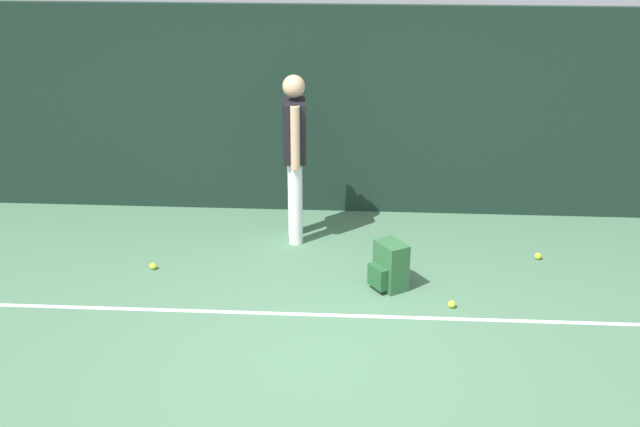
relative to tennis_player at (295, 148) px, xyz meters
The scene contains 8 objects.
ground_plane 2.41m from the tennis_player, 80.48° to the right, with size 12.00×12.00×0.00m, color #4C7556.
back_fence 0.92m from the tennis_player, 66.18° to the left, with size 10.00×0.10×2.25m, color #192D23.
court_line 1.91m from the tennis_player, 77.23° to the right, with size 9.00×0.05×0.00m, color white.
tennis_player is the anchor object (origin of this frame).
backpack 1.61m from the tennis_player, 48.38° to the right, with size 0.38×0.37×0.44m.
tennis_ball_near_player 2.25m from the tennis_player, 43.44° to the right, with size 0.07×0.07×0.07m, color #CCE033.
tennis_ball_mid_court 2.60m from the tennis_player, ahead, with size 0.07×0.07×0.07m, color #CCE033.
tennis_ball_far_left 1.79m from the tennis_player, 147.39° to the right, with size 0.07×0.07×0.07m, color #CCE033.
Camera 1 is at (0.39, -5.70, 3.49)m, focal length 47.09 mm.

